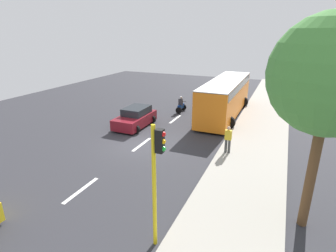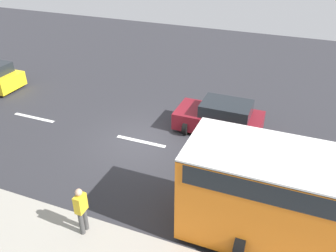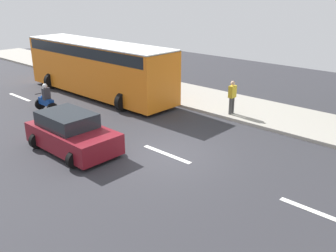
{
  "view_description": "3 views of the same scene",
  "coord_description": "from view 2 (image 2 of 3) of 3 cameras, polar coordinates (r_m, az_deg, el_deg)",
  "views": [
    {
      "loc": [
        8.23,
        -14.53,
        7.16
      ],
      "look_at": [
        1.19,
        1.68,
        0.94
      ],
      "focal_mm": 28.79,
      "sensor_mm": 36.0,
      "label": 1
    },
    {
      "loc": [
        11.91,
        6.08,
        8.6
      ],
      "look_at": [
        0.72,
        1.61,
        1.55
      ],
      "focal_mm": 37.42,
      "sensor_mm": 36.0,
      "label": 2
    },
    {
      "loc": [
        -9.59,
        -8.9,
        6.04
      ],
      "look_at": [
        0.6,
        0.49,
        0.89
      ],
      "focal_mm": 39.34,
      "sensor_mm": 36.0,
      "label": 3
    }
  ],
  "objects": [
    {
      "name": "ground_plane",
      "position": [
        15.93,
        -4.43,
        -2.68
      ],
      "size": [
        40.0,
        60.0,
        0.1
      ],
      "primitive_type": "cube",
      "color": "#2D2D33"
    },
    {
      "name": "lane_stripe_north",
      "position": [
        19.02,
        -20.97,
        1.28
      ],
      "size": [
        0.2,
        2.4,
        0.01
      ],
      "primitive_type": "cube",
      "color": "white",
      "rests_on": "ground"
    },
    {
      "name": "lane_stripe_mid",
      "position": [
        15.9,
        -4.44,
        -2.51
      ],
      "size": [
        0.2,
        2.4,
        0.01
      ],
      "primitive_type": "cube",
      "color": "white",
      "rests_on": "ground"
    },
    {
      "name": "lane_stripe_south",
      "position": [
        14.69,
        17.33,
        -7.11
      ],
      "size": [
        0.2,
        2.4,
        0.01
      ],
      "primitive_type": "cube",
      "color": "white",
      "rests_on": "ground"
    },
    {
      "name": "car_maroon",
      "position": [
        16.47,
        8.51,
        1.34
      ],
      "size": [
        2.35,
        3.99,
        1.52
      ],
      "color": "maroon",
      "rests_on": "ground"
    },
    {
      "name": "pedestrian_near_signal",
      "position": [
        11.22,
        -13.93,
        -13.03
      ],
      "size": [
        0.4,
        0.24,
        1.69
      ],
      "color": "#3F3F3F",
      "rests_on": "sidewalk"
    }
  ]
}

